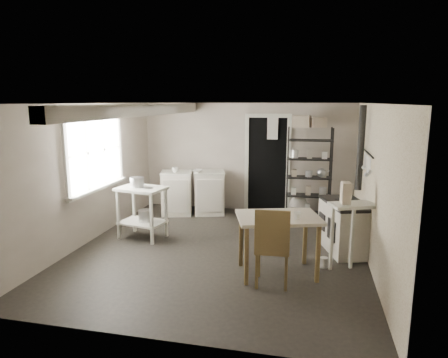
% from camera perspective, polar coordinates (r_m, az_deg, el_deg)
% --- Properties ---
extents(floor, '(5.00, 5.00, 0.00)m').
position_cam_1_polar(floor, '(6.45, -0.59, -10.14)').
color(floor, black).
rests_on(floor, ground).
extents(ceiling, '(5.00, 5.00, 0.00)m').
position_cam_1_polar(ceiling, '(6.02, -0.64, 10.74)').
color(ceiling, silver).
rests_on(ceiling, wall_back).
extents(wall_back, '(4.50, 0.02, 2.30)m').
position_cam_1_polar(wall_back, '(8.55, 3.23, 3.09)').
color(wall_back, '#A99E90').
rests_on(wall_back, ground).
extents(wall_front, '(4.50, 0.02, 2.30)m').
position_cam_1_polar(wall_front, '(3.82, -9.30, -7.15)').
color(wall_front, '#A99E90').
rests_on(wall_front, ground).
extents(wall_left, '(0.02, 5.00, 2.30)m').
position_cam_1_polar(wall_left, '(6.99, -18.87, 0.72)').
color(wall_left, '#A99E90').
rests_on(wall_left, ground).
extents(wall_right, '(0.02, 5.00, 2.30)m').
position_cam_1_polar(wall_right, '(6.04, 20.66, -0.96)').
color(wall_right, '#A99E90').
rests_on(wall_right, ground).
extents(window, '(0.12, 1.76, 1.28)m').
position_cam_1_polar(window, '(7.10, -18.00, 3.77)').
color(window, beige).
rests_on(window, wall_left).
extents(doorway, '(0.96, 0.10, 2.08)m').
position_cam_1_polar(doorway, '(8.48, 6.18, 1.95)').
color(doorway, beige).
rests_on(doorway, ground).
extents(ceiling_beam, '(0.18, 5.00, 0.18)m').
position_cam_1_polar(ceiling_beam, '(6.40, -11.30, 9.66)').
color(ceiling_beam, beige).
rests_on(ceiling_beam, ceiling).
extents(wallpaper_panel, '(0.01, 5.00, 2.30)m').
position_cam_1_polar(wallpaper_panel, '(6.04, 20.56, -0.96)').
color(wallpaper_panel, beige).
rests_on(wallpaper_panel, wall_right).
extents(utensil_rail, '(0.06, 1.20, 0.44)m').
position_cam_1_polar(utensil_rail, '(6.55, 19.67, 3.55)').
color(utensil_rail, '#B4B5B7').
rests_on(utensil_rail, wall_right).
extents(prep_table, '(0.87, 0.70, 0.89)m').
position_cam_1_polar(prep_table, '(7.04, -11.57, -5.11)').
color(prep_table, beige).
rests_on(prep_table, ground).
extents(stockpot, '(0.29, 0.29, 0.25)m').
position_cam_1_polar(stockpot, '(6.95, -12.31, -0.76)').
color(stockpot, '#B4B5B7').
rests_on(stockpot, prep_table).
extents(saucepan, '(0.18, 0.18, 0.10)m').
position_cam_1_polar(saucepan, '(6.85, -10.81, -1.65)').
color(saucepan, '#B4B5B7').
rests_on(saucepan, prep_table).
extents(bucket, '(0.28, 0.28, 0.24)m').
position_cam_1_polar(bucket, '(7.01, -11.22, -5.29)').
color(bucket, '#B4B5B7').
rests_on(bucket, prep_table).
extents(base_cabinets, '(1.47, 0.93, 0.90)m').
position_cam_1_polar(base_cabinets, '(8.38, -4.44, -1.88)').
color(base_cabinets, beige).
rests_on(base_cabinets, ground).
extents(mixing_bowl, '(0.37, 0.37, 0.07)m').
position_cam_1_polar(mixing_bowl, '(8.25, -3.87, 1.41)').
color(mixing_bowl, silver).
rests_on(mixing_bowl, base_cabinets).
extents(counter_cup, '(0.14, 0.14, 0.10)m').
position_cam_1_polar(counter_cup, '(8.25, -6.98, 1.48)').
color(counter_cup, silver).
rests_on(counter_cup, base_cabinets).
extents(shelf_rack, '(0.89, 0.39, 1.84)m').
position_cam_1_polar(shelf_rack, '(8.05, 12.02, 0.92)').
color(shelf_rack, black).
rests_on(shelf_rack, ground).
extents(shelf_jar, '(0.12, 0.12, 0.20)m').
position_cam_1_polar(shelf_jar, '(7.99, 9.77, 4.00)').
color(shelf_jar, silver).
rests_on(shelf_jar, shelf_rack).
extents(storage_box_a, '(0.36, 0.32, 0.23)m').
position_cam_1_polar(storage_box_a, '(7.96, 11.01, 8.53)').
color(storage_box_a, beige).
rests_on(storage_box_a, shelf_rack).
extents(storage_box_b, '(0.37, 0.36, 0.19)m').
position_cam_1_polar(storage_box_b, '(7.99, 13.21, 8.31)').
color(storage_box_b, beige).
rests_on(storage_box_b, shelf_rack).
extents(stove, '(0.83, 1.13, 0.79)m').
position_cam_1_polar(stove, '(6.59, 16.88, -6.14)').
color(stove, beige).
rests_on(stove, ground).
extents(stovepipe, '(0.15, 0.15, 1.45)m').
position_cam_1_polar(stovepipe, '(6.80, 18.94, 4.19)').
color(stovepipe, black).
rests_on(stovepipe, stove).
extents(side_ledge, '(0.70, 0.55, 0.95)m').
position_cam_1_polar(side_ledge, '(5.93, 17.64, -8.21)').
color(side_ledge, beige).
rests_on(side_ledge, ground).
extents(oats_box, '(0.14, 0.21, 0.29)m').
position_cam_1_polar(oats_box, '(5.75, 16.96, -2.74)').
color(oats_box, beige).
rests_on(oats_box, side_ledge).
extents(work_table, '(1.26, 1.04, 0.82)m').
position_cam_1_polar(work_table, '(5.55, 7.65, -9.64)').
color(work_table, beige).
rests_on(work_table, ground).
extents(table_cup, '(0.11, 0.11, 0.09)m').
position_cam_1_polar(table_cup, '(5.32, 10.44, -5.83)').
color(table_cup, silver).
rests_on(table_cup, work_table).
extents(chair, '(0.45, 0.47, 1.04)m').
position_cam_1_polar(chair, '(5.22, 6.93, -9.76)').
color(chair, brown).
rests_on(chair, ground).
extents(flour_sack, '(0.38, 0.32, 0.45)m').
position_cam_1_polar(flour_sack, '(8.30, 10.58, -3.73)').
color(flour_sack, beige).
rests_on(flour_sack, ground).
extents(floor_crock, '(0.14, 0.14, 0.15)m').
position_cam_1_polar(floor_crock, '(5.98, 14.08, -11.47)').
color(floor_crock, silver).
rests_on(floor_crock, ground).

